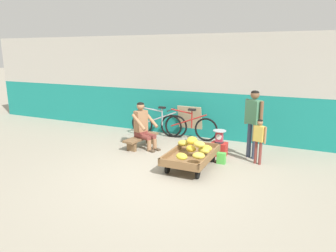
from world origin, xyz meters
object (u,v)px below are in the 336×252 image
at_px(low_bench, 141,139).
at_px(bicycle_far_left, 188,127).
at_px(bicycle_near_left, 159,124).
at_px(sign_board, 190,121).
at_px(vendor_seated, 143,126).
at_px(banana_cart, 191,156).
at_px(weighing_scale, 219,136).
at_px(customer_adult, 254,117).
at_px(plastic_crate, 219,149).
at_px(shopping_bag, 221,158).
at_px(customer_child, 259,137).

bearing_deg(low_bench, bicycle_far_left, 55.53).
bearing_deg(bicycle_near_left, sign_board, 23.61).
xyz_separation_m(vendor_seated, bicycle_near_left, (-0.15, 1.14, -0.21)).
relative_size(low_bench, vendor_seated, 0.99).
height_order(vendor_seated, bicycle_far_left, vendor_seated).
height_order(banana_cart, bicycle_far_left, bicycle_far_left).
distance_m(low_bench, weighing_scale, 1.98).
bearing_deg(banana_cart, bicycle_far_left, 113.27).
height_order(banana_cart, bicycle_near_left, bicycle_near_left).
relative_size(banana_cart, customer_adult, 0.95).
relative_size(vendor_seated, bicycle_far_left, 0.69).
xyz_separation_m(plastic_crate, customer_adult, (0.71, 0.13, 0.80)).
relative_size(customer_adult, shopping_bag, 6.38).
height_order(low_bench, shopping_bag, low_bench).
xyz_separation_m(weighing_scale, sign_board, (-1.21, 1.27, -0.02)).
height_order(plastic_crate, customer_adult, customer_adult).
distance_m(weighing_scale, customer_child, 0.95).
relative_size(low_bench, bicycle_near_left, 0.68).
distance_m(plastic_crate, bicycle_far_left, 1.52).
distance_m(plastic_crate, customer_child, 1.04).
height_order(weighing_scale, shopping_bag, weighing_scale).
xyz_separation_m(plastic_crate, bicycle_far_left, (-1.15, 0.97, 0.20)).
height_order(vendor_seated, customer_child, vendor_seated).
height_order(bicycle_near_left, customer_child, customer_child).
bearing_deg(bicycle_near_left, low_bench, -86.58).
relative_size(low_bench, weighing_scale, 3.77).
distance_m(customer_child, shopping_bag, 0.91).
bearing_deg(low_bench, banana_cart, -25.82).
xyz_separation_m(vendor_seated, customer_adult, (2.59, 0.36, 0.38)).
height_order(low_bench, weighing_scale, weighing_scale).
bearing_deg(sign_board, low_bench, -116.97).
distance_m(sign_board, customer_child, 2.59).
xyz_separation_m(vendor_seated, customer_child, (2.78, 0.02, 0.04)).
relative_size(low_bench, plastic_crate, 3.14).
relative_size(weighing_scale, shopping_bag, 1.25).
bearing_deg(customer_adult, low_bench, -172.92).
bearing_deg(bicycle_far_left, plastic_crate, -40.13).
xyz_separation_m(weighing_scale, customer_adult, (0.71, 0.13, 0.50)).
height_order(vendor_seated, bicycle_near_left, vendor_seated).
distance_m(sign_board, customer_adult, 2.29).
xyz_separation_m(plastic_crate, sign_board, (-1.21, 1.27, 0.29)).
distance_m(bicycle_far_left, sign_board, 0.31).
bearing_deg(low_bench, vendor_seated, -19.79).
xyz_separation_m(banana_cart, bicycle_far_left, (-0.85, 1.97, 0.11)).
xyz_separation_m(sign_board, customer_child, (2.12, -1.48, 0.17)).
height_order(bicycle_near_left, shopping_bag, bicycle_near_left).
distance_m(bicycle_near_left, customer_adult, 2.91).
distance_m(plastic_crate, weighing_scale, 0.30).
bearing_deg(customer_child, vendor_seated, -179.69).
xyz_separation_m(low_bench, shopping_bag, (2.16, -0.31, -0.08)).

